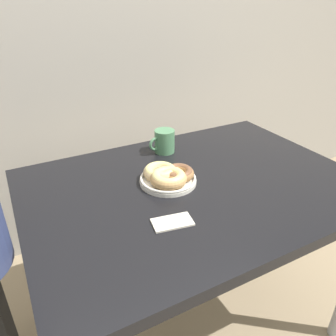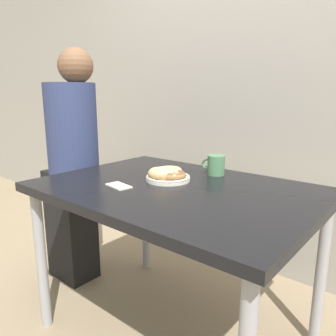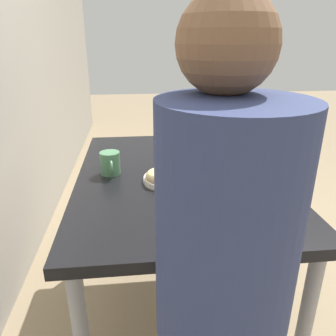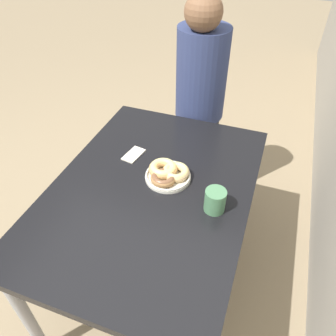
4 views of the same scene
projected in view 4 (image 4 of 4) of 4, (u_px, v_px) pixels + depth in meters
The scene contains 6 objects.
ground_plane at pixel (116, 267), 1.99m from camera, with size 14.00×14.00×0.00m, color #937F60.
dining_table at pixel (152, 200), 1.48m from camera, with size 1.20×0.86×0.75m.
donut_plate at pixel (168, 173), 1.46m from camera, with size 0.22×0.22×0.06m.
coffee_mug at pixel (215, 200), 1.31m from camera, with size 0.12×0.09×0.10m.
person_figure at pixel (200, 108), 2.02m from camera, with size 0.37×0.29×1.39m.
napkin at pixel (134, 155), 1.60m from camera, with size 0.13×0.09×0.01m.
Camera 4 is at (0.94, 0.68, 1.75)m, focal length 35.00 mm.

